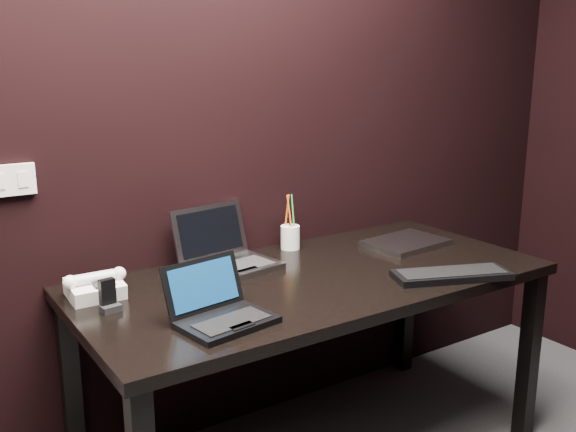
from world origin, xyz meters
TOP-DOWN VIEW (x-y plane):
  - wall_back at (0.00, 1.80)m, footprint 4.00×0.00m
  - wall_switch at (-0.62, 1.79)m, footprint 0.15×0.02m
  - desk at (0.30, 1.40)m, footprint 1.70×0.80m
  - netbook at (-0.18, 1.21)m, footprint 0.30×0.28m
  - silver_laptop at (0.07, 1.64)m, footprint 0.36×0.33m
  - ext_keyboard at (0.68, 1.10)m, footprint 0.44×0.28m
  - closed_laptop at (0.84, 1.50)m, footprint 0.35×0.26m
  - desk_phone at (-0.43, 1.61)m, footprint 0.20×0.16m
  - mobile_phone at (-0.43, 1.47)m, footprint 0.06×0.06m
  - pen_cup at (0.41, 1.72)m, footprint 0.10×0.10m

SIDE VIEW (x-z plane):
  - desk at x=0.30m, z-range 0.29..1.03m
  - closed_laptop at x=0.84m, z-range 0.74..0.76m
  - ext_keyboard at x=0.68m, z-range 0.74..0.77m
  - netbook at x=-0.18m, z-range 0.69..0.86m
  - desk_phone at x=-0.43m, z-range 0.73..0.83m
  - mobile_phone at x=-0.43m, z-range 0.73..0.83m
  - silver_laptop at x=0.07m, z-range 0.67..0.89m
  - pen_cup at x=0.41m, z-range 0.68..0.91m
  - wall_switch at x=-0.62m, z-range 1.07..1.17m
  - wall_back at x=0.00m, z-range -0.70..3.30m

